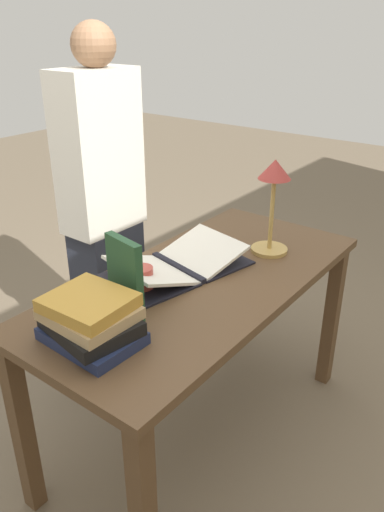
{
  "coord_description": "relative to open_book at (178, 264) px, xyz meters",
  "views": [
    {
      "loc": [
        1.35,
        0.98,
        1.66
      ],
      "look_at": [
        0.0,
        -0.05,
        0.85
      ],
      "focal_mm": 35.0,
      "sensor_mm": 36.0,
      "label": 1
    }
  ],
  "objects": [
    {
      "name": "ground_plane",
      "position": [
        -0.0,
        0.12,
        -0.8
      ],
      "size": [
        12.0,
        12.0,
        0.0
      ],
      "primitive_type": "plane",
      "color": "#70604C"
    },
    {
      "name": "reading_desk",
      "position": [
        -0.0,
        0.12,
        -0.14
      ],
      "size": [
        1.43,
        0.67,
        0.77
      ],
      "color": "brown",
      "rests_on": "ground_plane"
    },
    {
      "name": "open_book",
      "position": [
        0.0,
        0.0,
        0.0
      ],
      "size": [
        0.6,
        0.43,
        0.09
      ],
      "rotation": [
        0.0,
        0.0,
        -0.22
      ],
      "color": "black",
      "rests_on": "reading_desk"
    },
    {
      "name": "book_stack_tall",
      "position": [
        0.53,
        0.09,
        0.05
      ],
      "size": [
        0.26,
        0.3,
        0.16
      ],
      "color": "#1E284C",
      "rests_on": "reading_desk"
    },
    {
      "name": "book_standing_upright",
      "position": [
        0.35,
        0.06,
        0.11
      ],
      "size": [
        0.06,
        0.16,
        0.27
      ],
      "rotation": [
        0.0,
        0.0,
        -0.19
      ],
      "color": "#234C2D",
      "rests_on": "reading_desk"
    },
    {
      "name": "reading_lamp",
      "position": [
        -0.37,
        0.2,
        0.25
      ],
      "size": [
        0.15,
        0.15,
        0.39
      ],
      "color": "tan",
      "rests_on": "reading_desk"
    },
    {
      "name": "coffee_mug",
      "position": [
        0.2,
        -0.01,
        0.02
      ],
      "size": [
        0.09,
        0.09,
        0.09
      ],
      "rotation": [
        0.0,
        0.0,
        5.47
      ],
      "color": "#B74238",
      "rests_on": "reading_desk"
    },
    {
      "name": "person_reader",
      "position": [
        -0.11,
        -0.52,
        0.02
      ],
      "size": [
        0.36,
        0.21,
        1.66
      ],
      "rotation": [
        0.0,
        0.0,
        3.14
      ],
      "color": "#2D3342",
      "rests_on": "ground_plane"
    }
  ]
}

